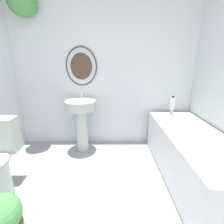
{
  "coord_description": "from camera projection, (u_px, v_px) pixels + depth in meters",
  "views": [
    {
      "loc": [
        0.09,
        -0.16,
        1.32
      ],
      "look_at": [
        0.1,
        1.48,
        0.82
      ],
      "focal_mm": 26.0,
      "sensor_mm": 36.0,
      "label": 1
    }
  ],
  "objects": [
    {
      "name": "wall_back",
      "position": [
        96.0,
        63.0,
        2.45
      ],
      "size": [
        2.86,
        0.38,
        2.4
      ],
      "color": "silver",
      "rests_on": "ground_plane"
    },
    {
      "name": "potted_plant",
      "position": [
        1.0,
        220.0,
        1.21
      ],
      "size": [
        0.3,
        0.3,
        0.4
      ],
      "color": "#9E6042",
      "rests_on": "ground_plane"
    },
    {
      "name": "bathtub",
      "position": [
        191.0,
        154.0,
        1.9
      ],
      "size": [
        0.64,
        1.67,
        0.64
      ],
      "color": "silver",
      "rests_on": "ground_plane"
    },
    {
      "name": "shampoo_bottle",
      "position": [
        172.0,
        103.0,
        2.46
      ],
      "size": [
        0.07,
        0.07,
        0.2
      ],
      "color": "white",
      "rests_on": "bathtub"
    },
    {
      "name": "pedestal_sink",
      "position": [
        81.0,
        116.0,
        2.41
      ],
      "size": [
        0.45,
        0.45,
        0.9
      ],
      "color": "#B2BCB2",
      "rests_on": "ground_plane"
    }
  ]
}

